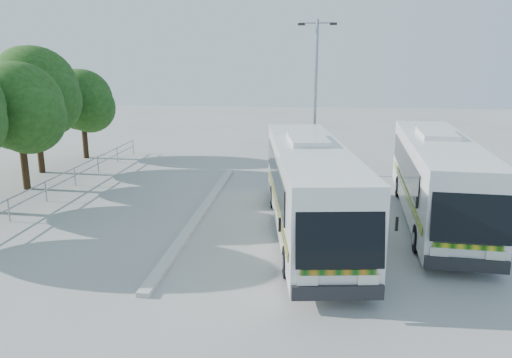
# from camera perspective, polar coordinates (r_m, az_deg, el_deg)

# --- Properties ---
(ground) EXTENTS (100.00, 100.00, 0.00)m
(ground) POSITION_cam_1_polar(r_m,az_deg,el_deg) (19.87, -0.92, -5.87)
(ground) COLOR #A1A19C
(ground) RESTS_ON ground
(kerb_divider) EXTENTS (0.40, 16.00, 0.15)m
(kerb_divider) POSITION_cam_1_polar(r_m,az_deg,el_deg) (22.09, -6.24, -3.71)
(kerb_divider) COLOR #B2B2AD
(kerb_divider) RESTS_ON ground
(railing) EXTENTS (0.06, 22.00, 1.00)m
(railing) POSITION_cam_1_polar(r_m,az_deg,el_deg) (26.38, -21.90, -0.25)
(railing) COLOR gray
(railing) RESTS_ON ground
(tree_far_c) EXTENTS (4.97, 4.69, 6.49)m
(tree_far_c) POSITION_cam_1_polar(r_m,az_deg,el_deg) (27.81, -25.41, 7.47)
(tree_far_c) COLOR #382314
(tree_far_c) RESTS_ON ground
(tree_far_d) EXTENTS (5.62, 5.30, 7.33)m
(tree_far_d) POSITION_cam_1_polar(r_m,az_deg,el_deg) (31.55, -23.92, 9.24)
(tree_far_d) COLOR #382314
(tree_far_d) RESTS_ON ground
(tree_far_e) EXTENTS (4.54, 4.28, 5.92)m
(tree_far_e) POSITION_cam_1_polar(r_m,az_deg,el_deg) (35.29, -19.19, 8.50)
(tree_far_e) COLOR #382314
(tree_far_e) RESTS_ON ground
(coach_main) EXTENTS (4.08, 12.66, 3.45)m
(coach_main) POSITION_cam_1_polar(r_m,az_deg,el_deg) (19.05, 6.16, -0.86)
(coach_main) COLOR silver
(coach_main) RESTS_ON ground
(coach_adjacent) EXTENTS (3.46, 12.47, 3.42)m
(coach_adjacent) POSITION_cam_1_polar(r_m,az_deg,el_deg) (21.91, 20.02, 0.26)
(coach_adjacent) COLOR silver
(coach_adjacent) RESTS_ON ground
(lamppost) EXTENTS (2.13, 0.37, 8.70)m
(lamppost) POSITION_cam_1_polar(r_m,az_deg,el_deg) (28.78, 6.82, 9.95)
(lamppost) COLOR #92959A
(lamppost) RESTS_ON ground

